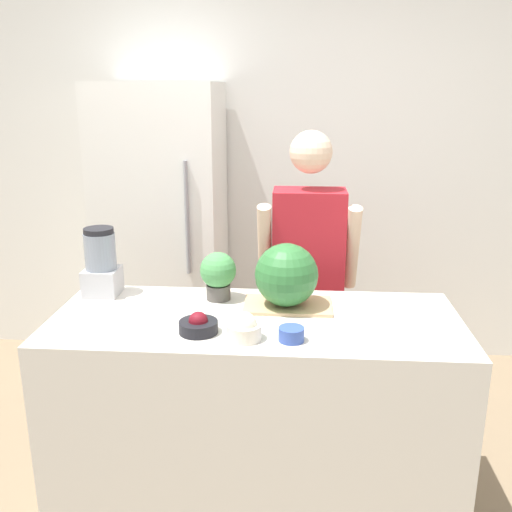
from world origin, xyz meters
name	(u,v)px	position (x,y,z in m)	size (l,w,h in m)	color
wall_back	(274,168)	(0.00, 2.02, 1.30)	(8.00, 0.06, 2.60)	white
counter_island	(255,417)	(0.00, 0.34, 0.46)	(1.66, 0.69, 0.92)	beige
refrigerator	(164,235)	(-0.68, 1.64, 0.92)	(0.73, 0.68, 1.85)	white
person	(307,283)	(0.22, 1.02, 0.84)	(0.50, 0.26, 1.62)	gray
cutting_board	(288,305)	(0.13, 0.47, 0.92)	(0.37, 0.22, 0.01)	tan
watermelon	(286,275)	(0.12, 0.46, 1.06)	(0.27, 0.27, 0.27)	#2D6B33
bowl_cherries	(198,325)	(-0.20, 0.18, 0.95)	(0.15, 0.15, 0.08)	black
bowl_cream	(244,328)	(-0.03, 0.14, 0.96)	(0.13, 0.13, 0.10)	beige
bowl_small_blue	(291,334)	(0.15, 0.13, 0.94)	(0.10, 0.10, 0.05)	#334C9E
blender	(101,263)	(-0.70, 0.57, 1.06)	(0.15, 0.15, 0.31)	#B7B7BC
potted_plant	(218,274)	(-0.18, 0.54, 1.04)	(0.16, 0.16, 0.21)	#514C47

